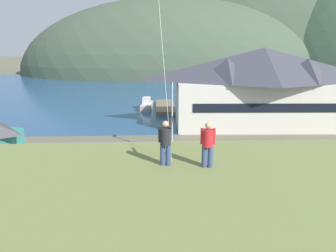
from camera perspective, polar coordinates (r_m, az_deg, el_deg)
The scene contains 17 objects.
ground_plane at distance 21.79m, azimuth -0.44°, elevation -15.12°, with size 600.00×600.00×0.00m, color #66604C.
parking_lot_pad at distance 26.23m, azimuth -0.81°, elevation -9.59°, with size 40.00×20.00×0.10m, color gray.
bay_water at distance 79.64m, azimuth -1.88°, elevation 6.88°, with size 360.00×84.00×0.03m, color navy.
far_hill_west_ridge at distance 129.98m, azimuth 0.65°, elevation 9.91°, with size 119.66×74.83×58.05m, color #42513D.
far_hill_east_peak at distance 153.01m, azimuth 21.07°, elevation 9.67°, with size 116.67×61.90×87.80m, color #42513D.
harbor_lodge at distance 44.08m, azimuth 16.98°, elevation 7.25°, with size 24.74×11.41×10.54m.
wharf_dock at distance 54.16m, azimuth -0.52°, elevation 3.53°, with size 3.20×11.65×0.70m.
moored_boat_wharfside at distance 54.08m, azimuth -3.93°, elevation 3.88°, with size 2.23×5.73×2.16m.
parked_car_front_row_end at distance 22.67m, azimuth 1.75°, elevation -10.85°, with size 4.25×2.16×1.82m.
parked_car_front_row_silver at distance 28.37m, azimuth 17.17°, elevation -6.14°, with size 4.30×2.26×1.82m.
parked_car_lone_by_shed at distance 31.57m, azimuth 24.63°, elevation -4.73°, with size 4.21×2.07×1.82m.
parked_car_back_row_right at distance 23.54m, azimuth 23.64°, elevation -11.16°, with size 4.29×2.23×1.82m.
parked_car_mid_row_center at distance 27.96m, azimuth -14.11°, elevation -6.23°, with size 4.34×2.33×1.82m.
parked_car_back_row_left at distance 23.40m, azimuth -22.08°, elevation -11.14°, with size 4.27×2.19×1.82m.
parking_light_pole at distance 30.21m, azimuth 0.76°, elevation 2.20°, with size 0.24×0.78×7.32m.
person_kite_flyer at distance 11.62m, azimuth -0.47°, elevation -2.82°, with size 0.59×0.63×1.86m.
person_companion at distance 11.51m, azimuth 7.34°, elevation -3.20°, with size 0.55×0.40×1.74m.
Camera 1 is at (-0.60, -18.90, 10.84)m, focal length 33.03 mm.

